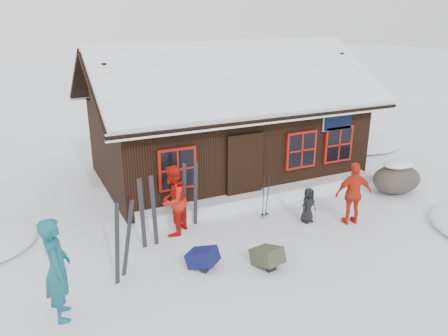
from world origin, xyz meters
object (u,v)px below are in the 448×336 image
Objects in this scene: skier_crouched at (308,205)px; backpack_blue at (203,261)px; skier_orange_left at (173,200)px; backpack_olive at (267,259)px; skier_teal at (57,269)px; skier_orange_right at (354,194)px; ski_poles at (265,198)px; boulder at (396,178)px; ski_pair_left at (123,242)px.

skier_crouched is 3.47m from backpack_blue.
backpack_olive is (1.29, -2.33, -0.71)m from skier_orange_left.
backpack_blue is at bearing 46.85° from skier_orange_left.
skier_orange_right is (7.23, 0.68, -0.14)m from skier_teal.
skier_orange_right reaches higher than skier_crouched.
skier_orange_right is 4.39m from backpack_blue.
ski_poles is (-0.86, 0.73, 0.10)m from skier_crouched.
skier_orange_left is (2.87, 2.14, -0.08)m from skier_teal.
backpack_blue is (-4.33, -0.29, -0.67)m from skier_orange_right.
backpack_blue is at bearing -169.10° from boulder.
skier_orange_right is at bearing -158.29° from boulder.
skier_orange_left is at bearing 156.12° from skier_crouched.
ski_poles is (-4.49, 0.23, 0.11)m from boulder.
ski_poles is at bearing 131.97° from skier_orange_left.
skier_teal is 4.24m from backpack_olive.
skier_crouched is 3.67m from boulder.
skier_teal reaches higher than skier_orange_right.
ski_poles reaches higher than boulder.
skier_crouched is (6.24, 1.23, -0.50)m from skier_teal.
ski_pair_left reaches higher than boulder.
skier_orange_left reaches higher than backpack_blue.
backpack_blue is (-2.49, -1.58, -0.40)m from ski_poles.
backpack_blue is (-6.98, -1.34, -0.30)m from boulder.
skier_orange_left is at bearing -3.43° from skier_orange_right.
backpack_blue is 1.39m from backpack_olive.
boulder is (3.63, 0.50, -0.01)m from skier_crouched.
skier_orange_left is 2.54m from ski_poles.
boulder is at bearing -28.36° from backpack_blue.
skier_orange_right reaches higher than boulder.
skier_orange_right is 1.06× the size of boulder.
skier_orange_left reaches higher than ski_pair_left.
skier_orange_right is 2.59× the size of backpack_olive.
ski_poles is at bearing 50.72° from backpack_olive.
ski_poles reaches higher than skier_crouched.
skier_orange_left is 2.95× the size of backpack_blue.
ski_pair_left reaches higher than skier_crouched.
ski_pair_left reaches higher than ski_poles.
backpack_blue is (-3.35, -0.84, -0.31)m from skier_crouched.
skier_teal is 1.09× the size of skier_orange_left.
skier_teal is 1.24× the size of boulder.
boulder reaches higher than backpack_olive.
ski_poles is (2.51, -0.18, -0.32)m from skier_orange_left.
ski_poles is at bearing -19.73° from skier_orange_right.
skier_orange_right is at bearing 117.46° from skier_orange_left.
ski_poles is 2.01× the size of backpack_blue.
ski_pair_left is (-5.92, 0.09, -0.02)m from skier_orange_right.
skier_orange_right is 1.76× the size of skier_crouched.
skier_orange_left reaches higher than ski_poles.
backpack_blue is at bearing -147.65° from ski_poles.
skier_orange_left is at bearing 176.65° from boulder.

